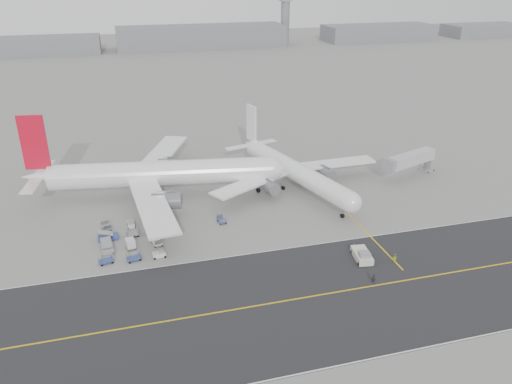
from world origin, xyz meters
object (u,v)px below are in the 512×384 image
object	(u,v)px
jet_bridge	(410,160)
ground_crew_a	(374,278)
ground_crew_b	(395,258)
control_tower	(285,19)
airliner_a	(156,174)
airliner_b	(293,170)
pushback_tug	(362,255)

from	to	relation	value
jet_bridge	ground_crew_a	distance (m)	51.40
ground_crew_b	jet_bridge	bearing A→B (deg)	-103.02
control_tower	airliner_a	size ratio (longest dim) A/B	0.52
jet_bridge	airliner_b	bearing A→B (deg)	157.18
ground_crew_b	airliner_b	bearing A→B (deg)	-58.14
airliner_b	pushback_tug	size ratio (longest dim) A/B	6.03
control_tower	jet_bridge	xyz separation A→B (m)	(-46.01, -241.41, -11.58)
ground_crew_b	control_tower	bearing A→B (deg)	-83.10
airliner_a	pushback_tug	bearing A→B (deg)	-129.03
airliner_a	ground_crew_a	bearing A→B (deg)	-135.30
pushback_tug	ground_crew_a	bearing A→B (deg)	-93.14
airliner_b	ground_crew_a	bearing A→B (deg)	-105.54
ground_crew_b	pushback_tug	bearing A→B (deg)	-2.15
control_tower	pushback_tug	world-z (taller)	control_tower
airliner_b	pushback_tug	xyz separation A→B (m)	(1.59, -34.80, -3.83)
airliner_a	ground_crew_a	xyz separation A→B (m)	(32.85, -45.62, -5.09)
control_tower	ground_crew_b	size ratio (longest dim) A/B	19.01
pushback_tug	airliner_a	bearing A→B (deg)	140.31
airliner_a	ground_crew_b	bearing A→B (deg)	-126.52
control_tower	pushback_tug	distance (m)	285.28
control_tower	ground_crew_a	size ratio (longest dim) A/B	17.18
pushback_tug	ground_crew_b	bearing A→B (deg)	-14.98
airliner_b	jet_bridge	size ratio (longest dim) A/B	2.60
control_tower	airliner_a	xyz separation A→B (m)	(-109.96, -236.53, -10.25)
airliner_a	airliner_b	distance (m)	32.97
airliner_a	ground_crew_a	distance (m)	56.45
control_tower	airliner_b	size ratio (longest dim) A/B	0.68
pushback_tug	ground_crew_a	size ratio (longest dim) A/B	4.21
control_tower	ground_crew_b	xyz separation A→B (m)	(-70.13, -277.00, -15.43)
ground_crew_a	jet_bridge	bearing A→B (deg)	76.37
jet_bridge	airliner_a	bearing A→B (deg)	155.67
ground_crew_a	ground_crew_b	bearing A→B (deg)	60.16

